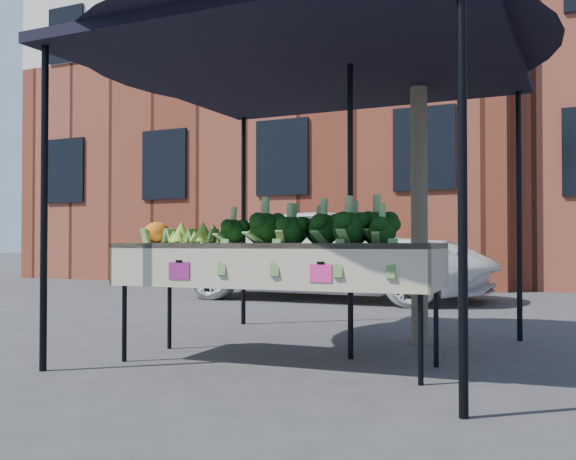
% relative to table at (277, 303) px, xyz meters
% --- Properties ---
extents(ground, '(90.00, 90.00, 0.00)m').
position_rel_table_xyz_m(ground, '(-0.25, -0.06, -0.45)').
color(ground, '#323235').
extents(table, '(2.45, 0.95, 0.90)m').
position_rel_table_xyz_m(table, '(0.00, 0.00, 0.00)').
color(table, beige).
rests_on(table, ground).
extents(canopy, '(3.16, 3.16, 2.74)m').
position_rel_table_xyz_m(canopy, '(0.07, 0.53, 0.92)').
color(canopy, black).
rests_on(canopy, ground).
extents(broccoli_heap, '(1.39, 0.59, 0.29)m').
position_rel_table_xyz_m(broccoli_heap, '(0.28, 0.03, 0.59)').
color(broccoli_heap, black).
rests_on(broccoli_heap, table).
extents(romanesco_cluster, '(0.45, 0.49, 0.22)m').
position_rel_table_xyz_m(romanesco_cluster, '(-0.66, -0.01, 0.56)').
color(romanesco_cluster, '#78A332').
rests_on(romanesco_cluster, table).
extents(cauliflower_pair, '(0.22, 0.22, 0.20)m').
position_rel_table_xyz_m(cauliflower_pair, '(-1.05, -0.05, 0.55)').
color(cauliflower_pair, orange).
rests_on(cauliflower_pair, table).
extents(vehicle, '(1.42, 2.33, 5.03)m').
position_rel_table_xyz_m(vehicle, '(-1.58, 5.51, 2.06)').
color(vehicle, white).
rests_on(vehicle, ground).
extents(street_tree, '(2.20, 2.20, 4.33)m').
position_rel_table_xyz_m(street_tree, '(0.73, 1.41, 1.71)').
color(street_tree, '#1E4C14').
rests_on(street_tree, ground).
extents(building_left, '(12.00, 8.00, 9.00)m').
position_rel_table_xyz_m(building_left, '(-5.25, 11.94, 4.05)').
color(building_left, maroon).
rests_on(building_left, ground).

